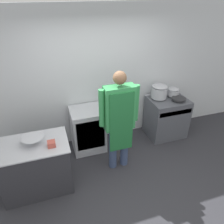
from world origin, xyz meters
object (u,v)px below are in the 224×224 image
object	(u,v)px
mixing_bowl	(33,140)
plastic_tub	(51,144)
sauce_pot	(173,92)
stock_pot	(159,91)
saute_pan	(179,99)
person_cook	(119,117)
fridge_unit	(88,129)
stove	(166,117)

from	to	relation	value
mixing_bowl	plastic_tub	distance (m)	0.29
mixing_bowl	sauce_pot	xyz separation A→B (m)	(2.86, 0.78, 0.05)
mixing_bowl	stock_pot	size ratio (longest dim) A/B	0.97
plastic_tub	saute_pan	xyz separation A→B (m)	(2.61, 0.70, -0.00)
person_cook	sauce_pot	bearing A→B (deg)	26.62
sauce_pot	mixing_bowl	bearing A→B (deg)	-164.69
fridge_unit	mixing_bowl	distance (m)	1.30
person_cook	plastic_tub	bearing A→B (deg)	-170.63
fridge_unit	mixing_bowl	size ratio (longest dim) A/B	2.77
saute_pan	person_cook	bearing A→B (deg)	-160.75
person_cook	stock_pot	xyz separation A→B (m)	(1.15, 0.74, -0.03)
fridge_unit	saute_pan	distance (m)	1.95
stove	sauce_pot	distance (m)	0.57
stock_pot	plastic_tub	bearing A→B (deg)	-157.72
saute_pan	plastic_tub	bearing A→B (deg)	-164.89
fridge_unit	saute_pan	bearing A→B (deg)	-5.16
person_cook	sauce_pot	size ratio (longest dim) A/B	7.66
stock_pot	sauce_pot	bearing A→B (deg)	0.00
saute_pan	sauce_pot	bearing A→B (deg)	90.00
stove	plastic_tub	world-z (taller)	plastic_tub
sauce_pot	stock_pot	bearing A→B (deg)	-180.00
stock_pot	fridge_unit	bearing A→B (deg)	-177.97
fridge_unit	plastic_tub	bearing A→B (deg)	-129.24
stock_pot	mixing_bowl	bearing A→B (deg)	-162.75
plastic_tub	stock_pot	xyz separation A→B (m)	(2.27, 0.93, 0.12)
person_cook	mixing_bowl	bearing A→B (deg)	-178.43
stove	stock_pot	bearing A→B (deg)	147.38
saute_pan	stock_pot	bearing A→B (deg)	146.15
stove	fridge_unit	world-z (taller)	stove
fridge_unit	saute_pan	world-z (taller)	saute_pan
saute_pan	sauce_pot	xyz separation A→B (m)	(0.00, 0.23, 0.06)
saute_pan	sauce_pot	distance (m)	0.23
stove	sauce_pot	size ratio (longest dim) A/B	3.70
fridge_unit	person_cook	world-z (taller)	person_cook
stock_pot	stove	bearing A→B (deg)	-32.62
plastic_tub	saute_pan	bearing A→B (deg)	15.11
person_cook	saute_pan	world-z (taller)	person_cook
mixing_bowl	sauce_pot	size ratio (longest dim) A/B	1.33
stock_pot	saute_pan	xyz separation A→B (m)	(0.34, -0.23, -0.12)
plastic_tub	stock_pot	bearing A→B (deg)	22.28
plastic_tub	sauce_pot	xyz separation A→B (m)	(2.61, 0.93, 0.06)
stove	person_cook	size ratio (longest dim) A/B	0.48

